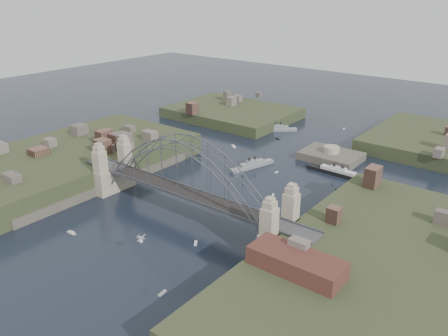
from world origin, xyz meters
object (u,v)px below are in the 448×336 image
at_px(fort_island, 331,160).
at_px(naval_cruiser_far, 278,129).
at_px(wharf_shed, 296,263).
at_px(naval_cruiser_near, 252,165).
at_px(ocean_liner, 338,173).
at_px(bridge, 185,179).

height_order(fort_island, naval_cruiser_far, naval_cruiser_far).
xyz_separation_m(wharf_shed, naval_cruiser_near, (-51.38, 58.28, -9.11)).
bearing_deg(fort_island, ocean_liner, -55.03).
relative_size(bridge, naval_cruiser_near, 4.38).
height_order(fort_island, naval_cruiser_near, fort_island).
height_order(fort_island, ocean_liner, fort_island).
bearing_deg(bridge, wharf_shed, -17.65).
height_order(naval_cruiser_near, ocean_liner, ocean_liner).
bearing_deg(wharf_shed, ocean_liner, 107.97).
height_order(naval_cruiser_near, naval_cruiser_far, naval_cruiser_far).
distance_m(naval_cruiser_far, ocean_liner, 55.25).
distance_m(fort_island, naval_cruiser_near, 32.22).
bearing_deg(fort_island, naval_cruiser_far, 151.70).
height_order(bridge, naval_cruiser_far, bridge).
xyz_separation_m(wharf_shed, naval_cruiser_far, (-68.09, 103.43, -9.08)).
distance_m(naval_cruiser_near, naval_cruiser_far, 48.15).
bearing_deg(ocean_liner, bridge, -110.01).
height_order(naval_cruiser_far, ocean_liner, naval_cruiser_far).
height_order(bridge, fort_island, bridge).
distance_m(wharf_shed, ocean_liner, 75.52).
xyz_separation_m(wharf_shed, ocean_liner, (-23.13, 71.32, -9.10)).
xyz_separation_m(naval_cruiser_far, ocean_liner, (44.96, -32.12, -0.02)).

